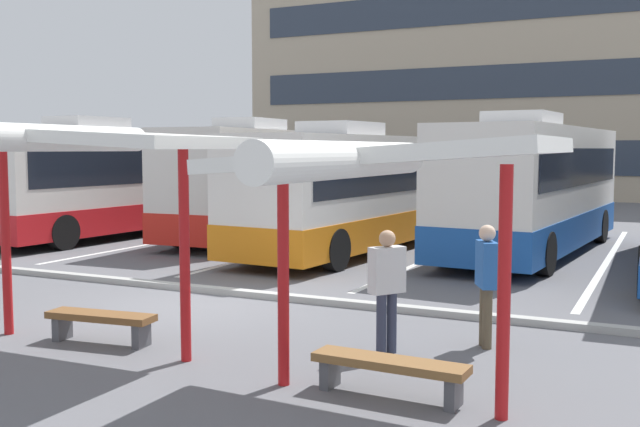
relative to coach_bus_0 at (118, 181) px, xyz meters
name	(u,v)px	position (x,y,z in m)	size (l,w,h in m)	color
ground_plane	(192,307)	(8.66, -8.09, -1.78)	(160.00, 160.00, 0.00)	slate
terminal_building	(542,57)	(8.69, 29.25, 6.81)	(35.03, 11.90, 19.89)	tan
coach_bus_0	(118,181)	(0.00, 0.00, 0.00)	(3.20, 10.20, 3.82)	silver
coach_bus_1	(270,183)	(4.53, 2.08, -0.04)	(2.94, 10.49, 3.77)	silver
coach_bus_2	(364,192)	(8.52, 0.41, -0.15)	(3.46, 10.93, 3.54)	silver
coach_bus_3	(534,190)	(13.00, 1.56, -0.04)	(3.42, 10.29, 3.76)	silver
lane_stripe_0	(103,229)	(-1.84, 1.27, -1.77)	(0.16, 14.00, 0.01)	white
lane_stripe_1	(201,235)	(2.36, 1.27, -1.77)	(0.16, 14.00, 0.01)	white
lane_stripe_2	(315,242)	(6.56, 1.27, -1.77)	(0.16, 14.00, 0.01)	white
lane_stripe_3	(449,250)	(10.76, 1.27, -1.77)	(0.16, 14.00, 0.01)	white
lane_stripe_4	(608,259)	(14.96, 1.27, -1.77)	(0.16, 14.00, 0.01)	white
waiting_shelter_1	(73,142)	(8.94, -11.17, 1.15)	(4.32, 4.44, 3.19)	red
bench_1	(101,321)	(8.94, -10.72, -1.44)	(1.70, 0.62, 0.45)	brown
waiting_shelter_2	(379,164)	(13.56, -11.49, 0.90)	(3.61, 4.06, 2.96)	red
bench_2	(389,368)	(13.56, -11.11, -1.44)	(1.84, 0.49, 0.45)	brown
platform_kerb	(229,292)	(8.66, -6.85, -1.72)	(44.00, 0.24, 0.12)	#ADADA8
waiting_passenger_0	(486,276)	(14.06, -8.49, -0.75)	(0.42, 0.55, 1.76)	brown
waiting_passenger_1	(387,282)	(12.89, -9.41, -0.77)	(0.46, 0.53, 1.72)	#33384C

